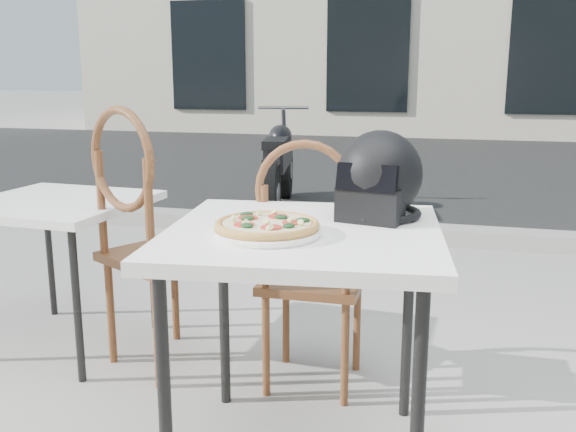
% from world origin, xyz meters
% --- Properties ---
extents(street_asphalt, '(30.00, 8.00, 0.00)m').
position_xyz_m(street_asphalt, '(0.00, 7.00, 0.00)').
color(street_asphalt, black).
rests_on(street_asphalt, ground).
extents(curb, '(30.00, 0.25, 0.12)m').
position_xyz_m(curb, '(0.00, 3.00, 0.06)').
color(curb, gray).
rests_on(curb, ground).
extents(cafe_table_main, '(0.91, 0.91, 0.78)m').
position_xyz_m(cafe_table_main, '(-0.37, 0.04, 0.71)').
color(cafe_table_main, white).
rests_on(cafe_table_main, ground).
extents(plate, '(0.42, 0.42, 0.02)m').
position_xyz_m(plate, '(-0.45, -0.07, 0.79)').
color(plate, white).
rests_on(plate, cafe_table_main).
extents(pizza, '(0.33, 0.33, 0.04)m').
position_xyz_m(pizza, '(-0.45, -0.07, 0.82)').
color(pizza, tan).
rests_on(pizza, plate).
extents(helmet, '(0.33, 0.34, 0.28)m').
position_xyz_m(helmet, '(-0.17, 0.26, 0.91)').
color(helmet, black).
rests_on(helmet, cafe_table_main).
extents(cafe_chair_main, '(0.39, 0.39, 1.02)m').
position_xyz_m(cafe_chair_main, '(-0.45, 0.51, 0.56)').
color(cafe_chair_main, brown).
rests_on(cafe_chair_main, ground).
extents(cafe_table_side, '(0.77, 0.77, 0.69)m').
position_xyz_m(cafe_table_side, '(-1.66, 0.66, 0.63)').
color(cafe_table_side, white).
rests_on(cafe_table_side, ground).
extents(cafe_chair_side, '(0.58, 0.58, 1.13)m').
position_xyz_m(cafe_chair_side, '(-1.15, 0.54, 0.63)').
color(cafe_chair_side, brown).
rests_on(cafe_chair_side, ground).
extents(motorcycle, '(0.54, 1.87, 0.94)m').
position_xyz_m(motorcycle, '(-1.49, 3.79, 0.41)').
color(motorcycle, black).
rests_on(motorcycle, street_asphalt).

